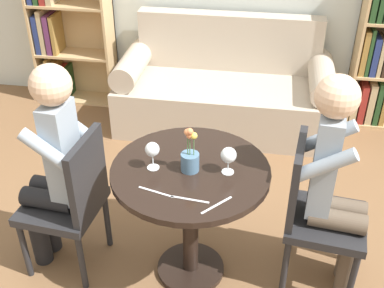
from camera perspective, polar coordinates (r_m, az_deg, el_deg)
name	(u,v)px	position (r m, az deg, el deg)	size (l,w,h in m)	color
ground_plane	(191,269)	(3.01, -0.16, -14.65)	(16.00, 16.00, 0.00)	brown
round_table	(190,195)	(2.61, -0.18, -6.02)	(0.84, 0.84, 0.75)	black
couch	(225,92)	(4.26, 3.88, 6.22)	(1.83, 0.80, 0.92)	#B7A893
bookshelf_left	(63,31)	(4.73, -15.04, 12.85)	(0.73, 0.28, 1.41)	tan
chair_left	(72,198)	(2.80, -14.03, -6.27)	(0.46, 0.46, 0.90)	#232326
chair_right	(314,209)	(2.73, 14.26, -7.51)	(0.47, 0.47, 0.90)	#232326
person_left	(53,166)	(2.72, -16.13, -2.52)	(0.44, 0.37, 1.30)	black
person_right	(336,183)	(2.60, 16.72, -4.40)	(0.44, 0.37, 1.30)	brown
wine_glass_left	(152,150)	(2.45, -4.73, -0.75)	(0.08, 0.08, 0.15)	white
wine_glass_right	(228,156)	(2.42, 4.34, -1.48)	(0.08, 0.08, 0.15)	white
flower_vase	(190,157)	(2.45, -0.25, -1.57)	(0.10, 0.10, 0.25)	slate
knife_left_setting	(217,205)	(2.27, 2.94, -7.24)	(0.13, 0.15, 0.00)	silver
fork_left_setting	(190,199)	(2.30, -0.26, -6.58)	(0.19, 0.03, 0.00)	silver
knife_right_setting	(156,192)	(2.35, -4.29, -5.68)	(0.19, 0.06, 0.00)	silver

